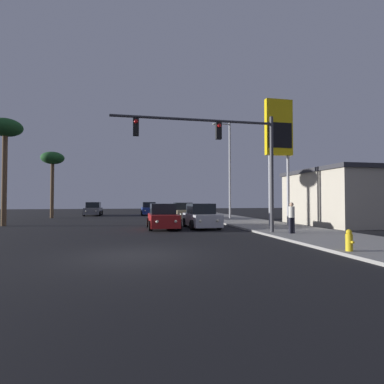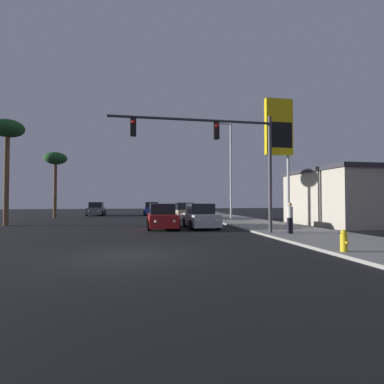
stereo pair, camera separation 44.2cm
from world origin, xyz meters
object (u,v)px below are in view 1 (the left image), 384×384
at_px(car_silver, 201,217).
at_px(car_grey, 93,209).
at_px(street_lamp, 228,166).
at_px(traffic_light_mast, 226,147).
at_px(fire_hydrant, 349,241).
at_px(car_blue, 149,209).
at_px(pedestrian_on_sidewalk, 292,216).
at_px(car_tan, 183,212).
at_px(car_red, 163,217).
at_px(gas_station_sign, 279,134).
at_px(palm_tree_mid, 53,161).
at_px(palm_tree_near, 5,133).

bearing_deg(car_silver, car_grey, -65.59).
bearing_deg(car_grey, street_lamp, 137.02).
xyz_separation_m(traffic_light_mast, fire_hydrant, (2.47, -6.30, -4.32)).
relative_size(car_blue, pedestrian_on_sidewalk, 2.58).
relative_size(car_tan, car_red, 1.00).
distance_m(car_tan, car_red, 9.58).
relative_size(traffic_light_mast, fire_hydrant, 11.77).
height_order(car_grey, street_lamp, street_lamp).
bearing_deg(car_silver, gas_station_sign, 172.53).
height_order(car_tan, pedestrian_on_sidewalk, pedestrian_on_sidewalk).
relative_size(car_grey, pedestrian_on_sidewalk, 2.58).
bearing_deg(traffic_light_mast, car_silver, 94.60).
bearing_deg(car_silver, street_lamp, -125.06).
bearing_deg(palm_tree_mid, car_tan, -21.34).
bearing_deg(palm_tree_near, gas_station_sign, -13.91).
bearing_deg(palm_tree_mid, pedestrian_on_sidewalk, -49.18).
xyz_separation_m(car_blue, car_silver, (2.55, -19.24, 0.00)).
relative_size(fire_hydrant, pedestrian_on_sidewalk, 0.46).
height_order(car_grey, palm_tree_mid, palm_tree_mid).
bearing_deg(fire_hydrant, palm_tree_mid, 122.38).
xyz_separation_m(car_tan, gas_station_sign, (5.33, -9.61, 5.86)).
bearing_deg(traffic_light_mast, car_blue, 97.00).
height_order(pedestrian_on_sidewalk, palm_tree_mid, palm_tree_mid).
xyz_separation_m(car_silver, street_lamp, (4.04, 6.24, 4.36)).
bearing_deg(palm_tree_near, car_blue, 52.47).
bearing_deg(street_lamp, car_silver, -122.93).
bearing_deg(pedestrian_on_sidewalk, car_blue, 104.54).
xyz_separation_m(car_red, gas_station_sign, (8.22, -0.48, 5.86)).
distance_m(car_blue, car_red, 19.28).
height_order(car_grey, fire_hydrant, car_grey).
xyz_separation_m(car_tan, traffic_light_mast, (0.11, -13.68, 4.05)).
height_order(car_red, street_lamp, street_lamp).
bearing_deg(car_silver, car_blue, -84.56).
relative_size(car_tan, pedestrian_on_sidewalk, 2.59).
bearing_deg(fire_hydrant, street_lamp, 85.98).
relative_size(fire_hydrant, palm_tree_near, 0.09).
relative_size(car_grey, fire_hydrant, 5.68).
bearing_deg(car_red, car_blue, -90.04).
bearing_deg(car_tan, car_silver, 87.93).
relative_size(car_blue, car_red, 1.00).
bearing_deg(street_lamp, car_red, -136.75).
distance_m(car_silver, car_grey, 21.17).
bearing_deg(car_silver, car_red, -1.18).
height_order(car_tan, car_red, same).
height_order(traffic_light_mast, fire_hydrant, traffic_light_mast).
distance_m(car_red, palm_tree_near, 13.66).
bearing_deg(pedestrian_on_sidewalk, car_silver, 125.68).
bearing_deg(car_grey, gas_station_sign, 127.99).
height_order(traffic_light_mast, palm_tree_near, palm_tree_near).
relative_size(car_red, traffic_light_mast, 0.48).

